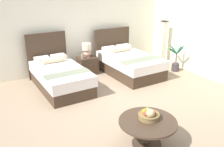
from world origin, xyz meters
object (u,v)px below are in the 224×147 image
at_px(coffee_table, 148,126).
at_px(table_lamp, 87,49).
at_px(nightstand, 87,66).
at_px(floor_lamp_corner, 163,43).
at_px(bed_near_window, 60,76).
at_px(fruit_bowl, 149,115).
at_px(potted_palm, 176,63).
at_px(bed_near_corner, 129,63).
at_px(vase, 82,56).

bearing_deg(coffee_table, table_lamp, 81.93).
distance_m(nightstand, floor_lamp_corner, 2.68).
distance_m(bed_near_window, fruit_bowl, 3.15).
distance_m(table_lamp, potted_palm, 2.86).
bearing_deg(coffee_table, bed_near_window, 99.76).
height_order(bed_near_corner, potted_palm, bed_near_corner).
height_order(table_lamp, floor_lamp_corner, floor_lamp_corner).
bearing_deg(vase, fruit_bowl, -94.86).
bearing_deg(table_lamp, bed_near_window, -150.38).
xyz_separation_m(floor_lamp_corner, potted_palm, (-0.04, -0.72, -0.47)).
bearing_deg(bed_near_corner, table_lamp, 151.20).
bearing_deg(floor_lamp_corner, table_lamp, 171.12).
distance_m(nightstand, vase, 0.38).
relative_size(bed_near_window, floor_lamp_corner, 1.43).
distance_m(table_lamp, coffee_table, 3.80).
distance_m(nightstand, fruit_bowl, 3.71).
xyz_separation_m(nightstand, vase, (-0.17, -0.04, 0.34)).
bearing_deg(bed_near_window, fruit_bowl, -79.15).
distance_m(bed_near_window, potted_palm, 3.68).
xyz_separation_m(vase, coffee_table, (-0.36, -3.68, -0.25)).
bearing_deg(fruit_bowl, floor_lamp_corner, 46.74).
bearing_deg(potted_palm, floor_lamp_corner, 86.52).
bearing_deg(potted_palm, nightstand, 156.59).
bearing_deg(potted_palm, coffee_table, -139.95).
bearing_deg(bed_near_corner, floor_lamp_corner, 7.84).
bearing_deg(vase, nightstand, 13.37).
relative_size(bed_near_corner, table_lamp, 5.06).
bearing_deg(potted_palm, vase, 158.61).
bearing_deg(bed_near_corner, fruit_bowl, -117.38).
height_order(bed_near_corner, table_lamp, bed_near_corner).
distance_m(nightstand, table_lamp, 0.52).
relative_size(bed_near_corner, nightstand, 3.82).
bearing_deg(potted_palm, bed_near_window, 171.79).
relative_size(bed_near_window, coffee_table, 2.17).
bearing_deg(floor_lamp_corner, vase, 172.87).
bearing_deg(vase, table_lamp, 19.63).
height_order(nightstand, coffee_table, nightstand).
xyz_separation_m(bed_near_window, nightstand, (1.07, 0.59, -0.06)).
height_order(bed_near_corner, fruit_bowl, bed_near_corner).
height_order(bed_near_corner, coffee_table, bed_near_corner).
relative_size(bed_near_corner, coffee_table, 2.16).
height_order(bed_near_corner, floor_lamp_corner, floor_lamp_corner).
distance_m(table_lamp, fruit_bowl, 3.73).
bearing_deg(potted_palm, bed_near_corner, 160.36).
xyz_separation_m(vase, floor_lamp_corner, (2.78, -0.35, 0.14)).
bearing_deg(bed_near_window, coffee_table, -80.24).
bearing_deg(coffee_table, nightstand, 81.89).
bearing_deg(bed_near_corner, potted_palm, -19.64).
distance_m(fruit_bowl, floor_lamp_corner, 4.51).
height_order(nightstand, potted_palm, potted_palm).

